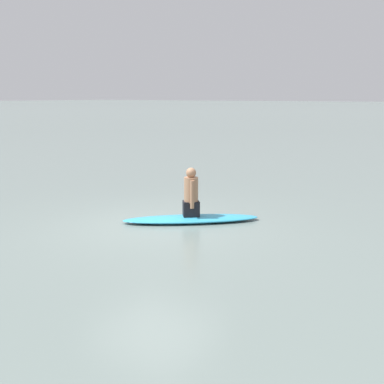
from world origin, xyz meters
name	(u,v)px	position (x,y,z in m)	size (l,w,h in m)	color
ground_plane	(155,226)	(0.00, 0.00, 0.00)	(400.00, 400.00, 0.00)	slate
surfboard	(191,219)	(-0.73, 0.41, 0.07)	(2.95, 0.71, 0.13)	#339EC6
person_paddler	(191,194)	(-0.73, 0.41, 0.61)	(0.44, 0.45, 1.05)	black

